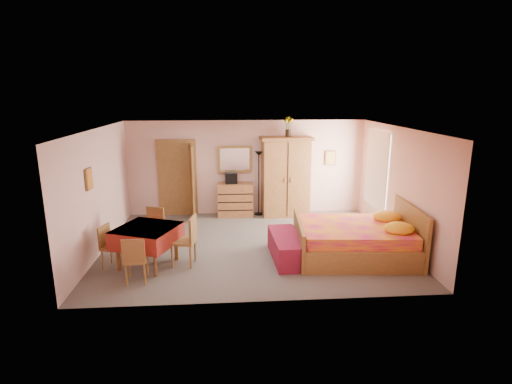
{
  "coord_description": "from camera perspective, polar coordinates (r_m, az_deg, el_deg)",
  "views": [
    {
      "loc": [
        -0.55,
        -8.38,
        3.32
      ],
      "look_at": [
        0.1,
        0.3,
        1.15
      ],
      "focal_mm": 28.0,
      "sensor_mm": 36.0,
      "label": 1
    }
  ],
  "objects": [
    {
      "name": "chair_north",
      "position": [
        8.81,
        -14.74,
        -5.36
      ],
      "size": [
        0.56,
        0.56,
        0.94
      ],
      "primitive_type": "cube",
      "rotation": [
        0.0,
        0.0,
        2.74
      ],
      "color": "olive",
      "rests_on": "floor"
    },
    {
      "name": "doorway",
      "position": [
        11.17,
        -11.13,
        1.88
      ],
      "size": [
        1.06,
        0.12,
        2.15
      ],
      "primitive_type": "cube",
      "color": "#9E6B35",
      "rests_on": "floor"
    },
    {
      "name": "wall_mirror",
      "position": [
        10.97,
        -3.06,
        4.7
      ],
      "size": [
        0.93,
        0.08,
        0.73
      ],
      "primitive_type": "cube",
      "rotation": [
        0.0,
        0.0,
        0.03
      ],
      "color": "white",
      "rests_on": "wall_back"
    },
    {
      "name": "wardrobe",
      "position": [
        10.94,
        4.23,
        2.2
      ],
      "size": [
        1.42,
        0.79,
        2.18
      ],
      "primitive_type": "cube",
      "rotation": [
        0.0,
        0.0,
        0.05
      ],
      "color": "#A66B38",
      "rests_on": "floor"
    },
    {
      "name": "chair_south",
      "position": [
        7.55,
        -16.76,
        -9.11
      ],
      "size": [
        0.41,
        0.41,
        0.87
      ],
      "primitive_type": "cube",
      "rotation": [
        0.0,
        0.0,
        0.04
      ],
      "color": "#A57238",
      "rests_on": "floor"
    },
    {
      "name": "wall_left",
      "position": [
        9.03,
        -21.55,
        0.08
      ],
      "size": [
        0.1,
        5.0,
        2.6
      ],
      "primitive_type": "cube",
      "color": "beige",
      "rests_on": "floor"
    },
    {
      "name": "floor",
      "position": [
        9.03,
        -0.5,
        -7.57
      ],
      "size": [
        6.5,
        6.5,
        0.0
      ],
      "primitive_type": "plane",
      "color": "slate",
      "rests_on": "ground"
    },
    {
      "name": "ceiling",
      "position": [
        8.43,
        -0.53,
        9.1
      ],
      "size": [
        6.5,
        6.5,
        0.0
      ],
      "primitive_type": "plane",
      "rotation": [
        3.14,
        0.0,
        0.0
      ],
      "color": "brown",
      "rests_on": "wall_back"
    },
    {
      "name": "bed",
      "position": [
        8.5,
        13.87,
        -5.41
      ],
      "size": [
        2.54,
        2.07,
        1.11
      ],
      "primitive_type": "cube",
      "rotation": [
        0.0,
        0.0,
        -0.08
      ],
      "color": "#C61358",
      "rests_on": "floor"
    },
    {
      "name": "chest_of_drawers",
      "position": [
        11.0,
        -2.96,
        -1.11
      ],
      "size": [
        0.97,
        0.5,
        0.91
      ],
      "primitive_type": "cube",
      "rotation": [
        0.0,
        0.0,
        -0.01
      ],
      "color": "#AE6B3A",
      "rests_on": "floor"
    },
    {
      "name": "wall_front",
      "position": [
        6.24,
        1.0,
        -4.89
      ],
      "size": [
        6.5,
        0.1,
        2.6
      ],
      "primitive_type": "cube",
      "color": "beige",
      "rests_on": "floor"
    },
    {
      "name": "wall_back",
      "position": [
        11.08,
        -1.36,
        3.49
      ],
      "size": [
        6.5,
        0.1,
        2.6
      ],
      "primitive_type": "cube",
      "color": "beige",
      "rests_on": "floor"
    },
    {
      "name": "sunflower_vase",
      "position": [
        10.81,
        4.64,
        9.3
      ],
      "size": [
        0.22,
        0.22,
        0.53
      ],
      "primitive_type": "cube",
      "rotation": [
        0.0,
        0.0,
        -0.06
      ],
      "color": "yellow",
      "rests_on": "wardrobe"
    },
    {
      "name": "wall_right",
      "position": [
        9.42,
        19.63,
        0.79
      ],
      "size": [
        0.1,
        5.0,
        2.6
      ],
      "primitive_type": "cube",
      "color": "beige",
      "rests_on": "floor"
    },
    {
      "name": "bench",
      "position": [
        8.26,
        4.31,
        -7.88
      ],
      "size": [
        0.61,
        1.51,
        0.5
      ],
      "primitive_type": "cube",
      "rotation": [
        0.0,
        0.0,
        0.04
      ],
      "color": "maroon",
      "rests_on": "floor"
    },
    {
      "name": "picture_left",
      "position": [
        8.38,
        -22.77,
        1.75
      ],
      "size": [
        0.04,
        0.32,
        0.42
      ],
      "primitive_type": "cube",
      "color": "orange",
      "rests_on": "wall_left"
    },
    {
      "name": "picture_back",
      "position": [
        11.37,
        10.6,
        4.81
      ],
      "size": [
        0.3,
        0.04,
        0.4
      ],
      "primitive_type": "cube",
      "color": "#D8BF59",
      "rests_on": "wall_back"
    },
    {
      "name": "stereo",
      "position": [
        10.9,
        -3.57,
        2.02
      ],
      "size": [
        0.34,
        0.26,
        0.3
      ],
      "primitive_type": "cube",
      "rotation": [
        0.0,
        0.0,
        0.07
      ],
      "color": "black",
      "rests_on": "chest_of_drawers"
    },
    {
      "name": "chair_west",
      "position": [
        8.28,
        -19.73,
        -7.36
      ],
      "size": [
        0.47,
        0.47,
        0.85
      ],
      "primitive_type": "cube",
      "rotation": [
        0.0,
        0.0,
        -1.85
      ],
      "color": "#A36B37",
      "rests_on": "floor"
    },
    {
      "name": "window",
      "position": [
        10.46,
        16.89,
        3.09
      ],
      "size": [
        0.08,
        1.4,
        1.95
      ],
      "primitive_type": "cube",
      "color": "white",
      "rests_on": "wall_right"
    },
    {
      "name": "floor_lamp",
      "position": [
        10.98,
        0.4,
        1.21
      ],
      "size": [
        0.28,
        0.28,
        1.78
      ],
      "primitive_type": "cube",
      "rotation": [
        0.0,
        0.0,
        -0.3
      ],
      "color": "black",
      "rests_on": "floor"
    },
    {
      "name": "dining_table",
      "position": [
        8.18,
        -15.18,
        -7.47
      ],
      "size": [
        1.4,
        1.4,
        0.79
      ],
      "primitive_type": "cube",
      "rotation": [
        0.0,
        0.0,
        -0.38
      ],
      "color": "maroon",
      "rests_on": "floor"
    },
    {
      "name": "chair_east",
      "position": [
        8.02,
        -10.36,
        -6.83
      ],
      "size": [
        0.52,
        0.52,
        1.0
      ],
      "primitive_type": "cube",
      "rotation": [
        0.0,
        0.0,
        1.4
      ],
      "color": "#A47637",
      "rests_on": "floor"
    }
  ]
}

